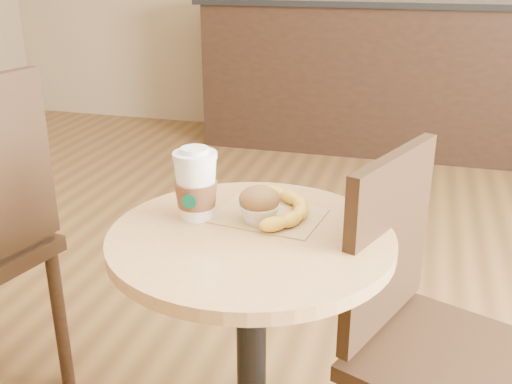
# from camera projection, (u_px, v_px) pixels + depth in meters

# --- Properties ---
(cafe_table) EXTENTS (0.63, 0.63, 0.75)m
(cafe_table) POSITION_uv_depth(u_px,v_px,m) (251.00, 329.00, 1.39)
(cafe_table) COLOR black
(cafe_table) RESTS_ON ground
(chair_right) EXTENTS (0.52, 0.52, 0.91)m
(chair_right) POSITION_uv_depth(u_px,v_px,m) (428.00, 334.00, 1.37)
(chair_right) COLOR black
(chair_right) RESTS_ON ground
(service_counter) EXTENTS (2.30, 0.65, 1.04)m
(service_counter) POSITION_uv_depth(u_px,v_px,m) (363.00, 75.00, 4.24)
(service_counter) COLOR black
(service_counter) RESTS_ON ground
(kraft_bag) EXTENTS (0.26, 0.21, 0.00)m
(kraft_bag) POSITION_uv_depth(u_px,v_px,m) (268.00, 216.00, 1.38)
(kraft_bag) COLOR #A88951
(kraft_bag) RESTS_ON cafe_table
(coffee_cup) EXTENTS (0.10, 0.10, 0.17)m
(coffee_cup) POSITION_uv_depth(u_px,v_px,m) (196.00, 187.00, 1.35)
(coffee_cup) COLOR white
(coffee_cup) RESTS_ON cafe_table
(muffin) EXTENTS (0.09, 0.09, 0.08)m
(muffin) POSITION_uv_depth(u_px,v_px,m) (259.00, 205.00, 1.33)
(muffin) COLOR silver
(muffin) RESTS_ON kraft_bag
(banana) EXTENTS (0.18, 0.26, 0.03)m
(banana) POSITION_uv_depth(u_px,v_px,m) (283.00, 209.00, 1.37)
(banana) COLOR gold
(banana) RESTS_ON kraft_bag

